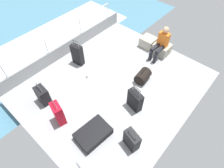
# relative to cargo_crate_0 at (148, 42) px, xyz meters

# --- Properties ---
(ground_plane) EXTENTS (4.40, 5.20, 0.06)m
(ground_plane) POSITION_rel_cargo_crate_0_xyz_m (0.30, -2.17, -0.21)
(ground_plane) COLOR #939699
(gunwale_port) EXTENTS (0.06, 5.20, 0.45)m
(gunwale_port) POSITION_rel_cargo_crate_0_xyz_m (-1.87, -2.17, 0.05)
(gunwale_port) COLOR #939699
(gunwale_port) RESTS_ON ground_plane
(railing_port) EXTENTS (0.04, 4.20, 1.02)m
(railing_port) POSITION_rel_cargo_crate_0_xyz_m (-1.87, -2.17, 0.60)
(railing_port) COLOR silver
(railing_port) RESTS_ON ground_plane
(sea_wake) EXTENTS (12.00, 12.00, 0.01)m
(sea_wake) POSITION_rel_cargo_crate_0_xyz_m (-3.30, -2.17, -0.52)
(sea_wake) COLOR teal
(sea_wake) RESTS_ON ground_plane
(cargo_crate_0) EXTENTS (0.53, 0.47, 0.35)m
(cargo_crate_0) POSITION_rel_cargo_crate_0_xyz_m (0.00, 0.00, 0.00)
(cargo_crate_0) COLOR #9E9989
(cargo_crate_0) RESTS_ON ground_plane
(cargo_crate_1) EXTENTS (0.57, 0.48, 0.38)m
(cargo_crate_1) POSITION_rel_cargo_crate_0_xyz_m (0.57, -0.02, 0.01)
(cargo_crate_1) COLOR #9E9989
(cargo_crate_1) RESTS_ON ground_plane
(passenger_seated) EXTENTS (0.34, 0.66, 1.08)m
(passenger_seated) POSITION_rel_cargo_crate_0_xyz_m (0.57, -0.20, 0.39)
(passenger_seated) COLOR orange
(passenger_seated) RESTS_ON ground_plane
(suitcase_0) EXTENTS (0.38, 0.27, 0.79)m
(suitcase_0) POSITION_rel_cargo_crate_0_xyz_m (0.06, -4.00, 0.16)
(suitcase_0) COLOR #B70C1E
(suitcase_0) RESTS_ON ground_plane
(suitcase_1) EXTENTS (0.64, 0.87, 0.22)m
(suitcase_1) POSITION_rel_cargo_crate_0_xyz_m (0.99, -3.74, -0.07)
(suitcase_1) COLOR black
(suitcase_1) RESTS_ON ground_plane
(suitcase_2) EXTENTS (0.40, 0.25, 0.90)m
(suitcase_2) POSITION_rel_cargo_crate_0_xyz_m (-1.20, -2.26, 0.18)
(suitcase_2) COLOR black
(suitcase_2) RESTS_ON ground_plane
(suitcase_3) EXTENTS (0.40, 0.28, 0.67)m
(suitcase_3) POSITION_rel_cargo_crate_0_xyz_m (-0.76, -3.92, 0.09)
(suitcase_3) COLOR black
(suitcase_3) RESTS_ON ground_plane
(suitcase_4) EXTENTS (0.46, 0.28, 0.83)m
(suitcase_4) POSITION_rel_cargo_crate_0_xyz_m (1.22, -2.41, 0.13)
(suitcase_4) COLOR black
(suitcase_4) RESTS_ON ground_plane
(suitcase_5) EXTENTS (0.43, 0.29, 0.73)m
(suitcase_5) POSITION_rel_cargo_crate_0_xyz_m (1.82, -3.31, 0.09)
(suitcase_5) COLOR black
(suitcase_5) RESTS_ON ground_plane
(duffel_bag) EXTENTS (0.40, 0.51, 0.51)m
(duffel_bag) POSITION_rel_cargo_crate_0_xyz_m (0.82, -1.47, 0.00)
(duffel_bag) COLOR black
(duffel_bag) RESTS_ON ground_plane
(paper_cup) EXTENTS (0.08, 0.08, 0.10)m
(paper_cup) POSITION_rel_cargo_crate_0_xyz_m (-0.52, -2.51, -0.13)
(paper_cup) COLOR white
(paper_cup) RESTS_ON ground_plane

